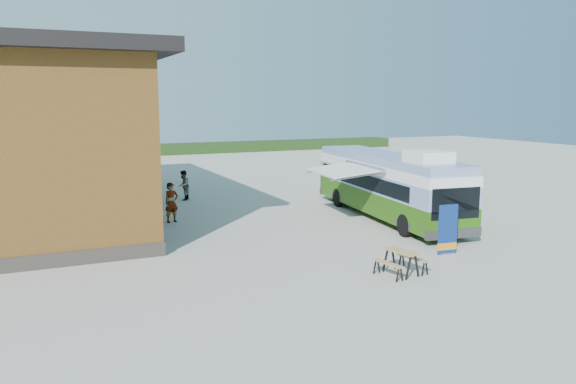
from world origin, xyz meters
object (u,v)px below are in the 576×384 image
bus (387,183)px  person_b (183,185)px  picnic_table (401,257)px  person_a (171,203)px  slurry_tanker (121,167)px  banner (448,234)px

bus → person_b: bearing=138.0°
picnic_table → person_a: bearing=104.7°
person_a → person_b: person_a is taller
person_a → slurry_tanker: (-0.70, 10.35, 0.54)m
bus → person_a: bus is taller
picnic_table → person_a: person_a is taller
bus → person_b: bus is taller
picnic_table → banner: bearing=14.0°
person_b → slurry_tanker: 5.62m
person_b → bus: bearing=71.5°
banner → person_a: size_ratio=1.00×
person_b → person_a: bearing=11.0°
picnic_table → person_a: (-4.80, 10.62, 0.32)m
banner → slurry_tanker: (-8.40, 19.71, 0.70)m
banner → picnic_table: (-2.89, -1.26, -0.16)m
person_a → slurry_tanker: slurry_tanker is taller
person_a → person_b: bearing=55.6°
person_b → slurry_tanker: size_ratio=0.25×
banner → person_b: 15.86m
banner → person_a: bearing=136.1°
banner → picnic_table: bearing=-149.7°
person_a → person_b: 5.72m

